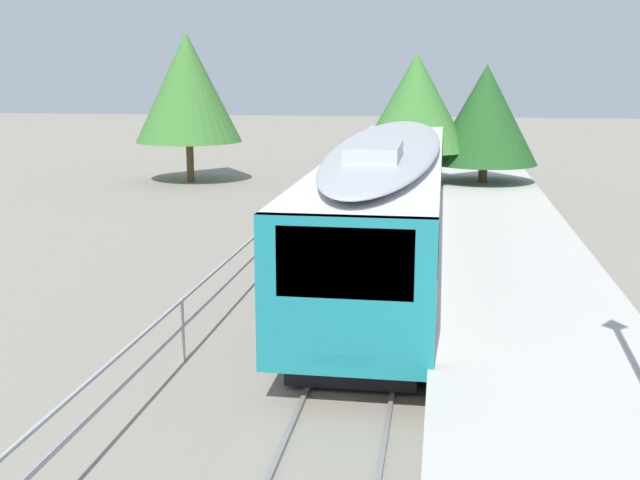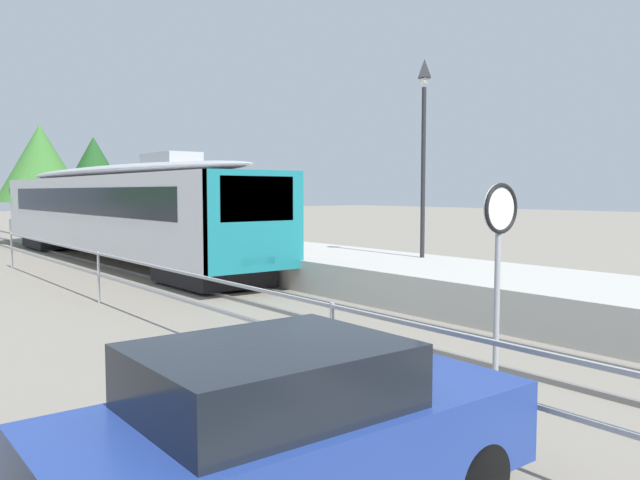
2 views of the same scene
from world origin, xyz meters
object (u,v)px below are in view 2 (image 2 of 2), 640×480
at_px(parked_hatchback_blue, 290,432).
at_px(commuter_train, 115,207).
at_px(speed_limit_sign, 500,240).
at_px(platform_lamp_mid_platform, 424,120).

bearing_deg(parked_hatchback_blue, commuter_train, 73.54).
xyz_separation_m(commuter_train, speed_limit_sign, (-2.13, -18.53, -0.02)).
bearing_deg(parked_hatchback_blue, speed_limit_sign, 10.00).
distance_m(commuter_train, parked_hatchback_blue, 20.01).
bearing_deg(commuter_train, parked_hatchback_blue, -106.46).
relative_size(platform_lamp_mid_platform, parked_hatchback_blue, 1.33).
bearing_deg(speed_limit_sign, platform_lamp_mid_platform, 48.20).
xyz_separation_m(platform_lamp_mid_platform, speed_limit_sign, (-6.53, -7.31, -2.50)).
height_order(commuter_train, parked_hatchback_blue, commuter_train).
xyz_separation_m(commuter_train, platform_lamp_mid_platform, (4.40, -11.22, 2.48)).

